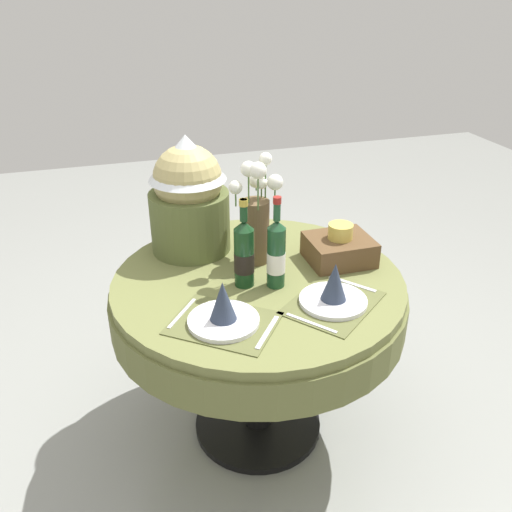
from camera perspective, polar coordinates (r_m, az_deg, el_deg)
ground at (r=2.55m, az=0.19°, el=-17.27°), size 8.00×8.00×0.00m
dining_table at (r=2.15m, az=0.22°, el=-5.22°), size 1.14×1.14×0.76m
place_setting_left at (r=1.80m, az=-3.45°, el=-5.86°), size 0.43×0.41×0.16m
place_setting_right at (r=1.92m, az=8.14°, el=-3.77°), size 0.43×0.42×0.16m
flower_vase at (r=2.12m, az=0.04°, el=4.34°), size 0.22×0.26×0.44m
wine_bottle_left at (r=1.98m, az=-1.25°, el=0.26°), size 0.08×0.08×0.34m
wine_bottle_centre at (r=1.97m, az=2.12°, el=0.26°), size 0.07×0.07×0.35m
gift_tub_back_left at (r=2.22m, az=-7.09°, el=6.75°), size 0.33×0.33×0.49m
woven_basket_side_right at (r=2.20m, az=8.70°, el=0.85°), size 0.25×0.22×0.16m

